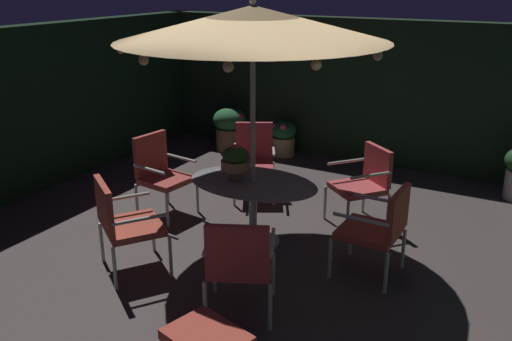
{
  "coord_description": "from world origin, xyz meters",
  "views": [
    {
      "loc": [
        2.58,
        -4.91,
        2.89
      ],
      "look_at": [
        -0.19,
        0.1,
        0.85
      ],
      "focal_mm": 38.52,
      "sensor_mm": 36.0,
      "label": 1
    }
  ],
  "objects_px": {
    "patio_umbrella": "(253,24)",
    "patio_chair_east": "(379,225)",
    "patio_chair_south": "(254,156)",
    "potted_plant_left_near": "(230,127)",
    "potted_plant_back_center": "(283,137)",
    "patio_chair_northeast": "(239,260)",
    "patio_chair_southwest": "(160,170)",
    "patio_chair_southeast": "(365,180)",
    "ottoman_footrest": "(207,339)",
    "centerpiece_planter": "(236,160)",
    "patio_dining_table": "(253,196)",
    "patio_chair_north": "(122,220)"
  },
  "relations": [
    {
      "from": "patio_chair_northeast",
      "to": "patio_chair_southeast",
      "type": "distance_m",
      "value": 2.47
    },
    {
      "from": "patio_chair_north",
      "to": "potted_plant_left_near",
      "type": "bearing_deg",
      "value": 107.07
    },
    {
      "from": "patio_chair_northeast",
      "to": "ottoman_footrest",
      "type": "xyz_separation_m",
      "value": [
        0.21,
        -0.83,
        -0.21
      ]
    },
    {
      "from": "patio_chair_southeast",
      "to": "potted_plant_back_center",
      "type": "relative_size",
      "value": 1.62
    },
    {
      "from": "patio_umbrella",
      "to": "patio_chair_east",
      "type": "bearing_deg",
      "value": -1.45
    },
    {
      "from": "patio_chair_south",
      "to": "patio_dining_table",
      "type": "bearing_deg",
      "value": -61.4
    },
    {
      "from": "centerpiece_planter",
      "to": "potted_plant_back_center",
      "type": "relative_size",
      "value": 0.68
    },
    {
      "from": "centerpiece_planter",
      "to": "patio_chair_southeast",
      "type": "distance_m",
      "value": 1.66
    },
    {
      "from": "patio_chair_northeast",
      "to": "patio_chair_southeast",
      "type": "xyz_separation_m",
      "value": [
        0.32,
        2.45,
        -0.01
      ]
    },
    {
      "from": "potted_plant_left_near",
      "to": "patio_umbrella",
      "type": "bearing_deg",
      "value": -54.34
    },
    {
      "from": "patio_dining_table",
      "to": "patio_chair_southwest",
      "type": "relative_size",
      "value": 1.46
    },
    {
      "from": "patio_chair_southwest",
      "to": "potted_plant_left_near",
      "type": "distance_m",
      "value": 2.83
    },
    {
      "from": "patio_umbrella",
      "to": "patio_chair_south",
      "type": "distance_m",
      "value": 2.37
    },
    {
      "from": "centerpiece_planter",
      "to": "patio_chair_northeast",
      "type": "bearing_deg",
      "value": -58.04
    },
    {
      "from": "patio_chair_north",
      "to": "patio_chair_south",
      "type": "height_order",
      "value": "patio_chair_south"
    },
    {
      "from": "patio_chair_south",
      "to": "potted_plant_back_center",
      "type": "height_order",
      "value": "patio_chair_south"
    },
    {
      "from": "ottoman_footrest",
      "to": "potted_plant_back_center",
      "type": "xyz_separation_m",
      "value": [
        -1.95,
        5.24,
        -0.04
      ]
    },
    {
      "from": "patio_dining_table",
      "to": "patio_chair_south",
      "type": "relative_size",
      "value": 1.49
    },
    {
      "from": "patio_dining_table",
      "to": "patio_chair_northeast",
      "type": "distance_m",
      "value": 1.45
    },
    {
      "from": "patio_chair_northeast",
      "to": "patio_chair_southeast",
      "type": "height_order",
      "value": "patio_chair_northeast"
    },
    {
      "from": "patio_dining_table",
      "to": "patio_chair_south",
      "type": "xyz_separation_m",
      "value": [
        -0.7,
        1.28,
        -0.01
      ]
    },
    {
      "from": "centerpiece_planter",
      "to": "patio_chair_east",
      "type": "height_order",
      "value": "centerpiece_planter"
    },
    {
      "from": "patio_dining_table",
      "to": "potted_plant_back_center",
      "type": "bearing_deg",
      "value": 110.23
    },
    {
      "from": "patio_chair_east",
      "to": "patio_chair_southwest",
      "type": "distance_m",
      "value": 2.91
    },
    {
      "from": "patio_chair_south",
      "to": "patio_umbrella",
      "type": "bearing_deg",
      "value": -61.4
    },
    {
      "from": "potted_plant_left_near",
      "to": "patio_chair_south",
      "type": "bearing_deg",
      "value": -49.6
    },
    {
      "from": "patio_chair_southeast",
      "to": "patio_chair_south",
      "type": "distance_m",
      "value": 1.63
    },
    {
      "from": "patio_chair_east",
      "to": "patio_chair_south",
      "type": "height_order",
      "value": "patio_chair_south"
    },
    {
      "from": "potted_plant_back_center",
      "to": "patio_chair_northeast",
      "type": "bearing_deg",
      "value": -68.45
    },
    {
      "from": "patio_chair_east",
      "to": "potted_plant_back_center",
      "type": "height_order",
      "value": "patio_chair_east"
    },
    {
      "from": "potted_plant_back_center",
      "to": "centerpiece_planter",
      "type": "bearing_deg",
      "value": -73.33
    },
    {
      "from": "patio_chair_southeast",
      "to": "ottoman_footrest",
      "type": "relative_size",
      "value": 1.41
    },
    {
      "from": "patio_dining_table",
      "to": "centerpiece_planter",
      "type": "relative_size",
      "value": 3.7
    },
    {
      "from": "centerpiece_planter",
      "to": "patio_chair_south",
      "type": "height_order",
      "value": "centerpiece_planter"
    },
    {
      "from": "patio_chair_north",
      "to": "patio_chair_south",
      "type": "bearing_deg",
      "value": 86.82
    },
    {
      "from": "patio_chair_northeast",
      "to": "ottoman_footrest",
      "type": "relative_size",
      "value": 1.42
    },
    {
      "from": "patio_chair_southeast",
      "to": "patio_chair_southwest",
      "type": "bearing_deg",
      "value": -158.28
    },
    {
      "from": "centerpiece_planter",
      "to": "patio_chair_east",
      "type": "relative_size",
      "value": 0.42
    },
    {
      "from": "potted_plant_left_near",
      "to": "patio_chair_southeast",
      "type": "bearing_deg",
      "value": -30.87
    },
    {
      "from": "patio_umbrella",
      "to": "potted_plant_left_near",
      "type": "xyz_separation_m",
      "value": [
        -2.1,
        2.93,
        -2.03
      ]
    },
    {
      "from": "patio_dining_table",
      "to": "ottoman_footrest",
      "type": "distance_m",
      "value": 2.31
    },
    {
      "from": "patio_chair_east",
      "to": "patio_chair_southwest",
      "type": "height_order",
      "value": "patio_chair_southwest"
    },
    {
      "from": "patio_chair_southeast",
      "to": "patio_chair_southwest",
      "type": "height_order",
      "value": "patio_chair_southwest"
    },
    {
      "from": "patio_chair_south",
      "to": "potted_plant_left_near",
      "type": "height_order",
      "value": "patio_chair_south"
    },
    {
      "from": "patio_chair_northeast",
      "to": "potted_plant_back_center",
      "type": "xyz_separation_m",
      "value": [
        -1.74,
        4.41,
        -0.25
      ]
    },
    {
      "from": "potted_plant_back_center",
      "to": "patio_dining_table",
      "type": "bearing_deg",
      "value": -69.77
    },
    {
      "from": "patio_dining_table",
      "to": "potted_plant_left_near",
      "type": "bearing_deg",
      "value": 125.66
    },
    {
      "from": "patio_chair_northeast",
      "to": "patio_chair_southwest",
      "type": "relative_size",
      "value": 0.95
    },
    {
      "from": "patio_chair_southwest",
      "to": "potted_plant_left_near",
      "type": "relative_size",
      "value": 1.38
    },
    {
      "from": "potted_plant_left_near",
      "to": "potted_plant_back_center",
      "type": "relative_size",
      "value": 1.25
    }
  ]
}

